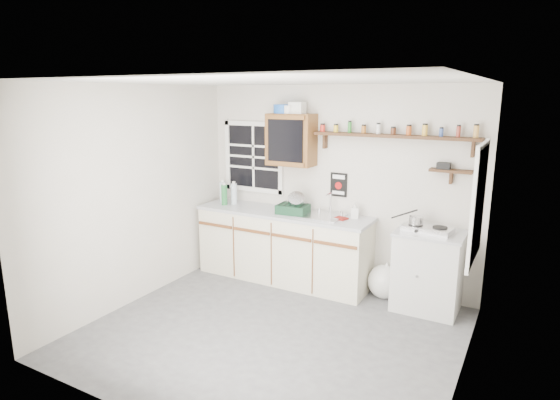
{
  "coord_description": "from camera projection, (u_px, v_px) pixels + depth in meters",
  "views": [
    {
      "loc": [
        2.2,
        -3.78,
        2.38
      ],
      "look_at": [
        -0.21,
        0.55,
        1.26
      ],
      "focal_mm": 30.0,
      "sensor_mm": 36.0,
      "label": 1
    }
  ],
  "objects": [
    {
      "name": "warning_sign",
      "position": [
        339.0,
        185.0,
        5.84
      ],
      "size": [
        0.22,
        0.02,
        0.3
      ],
      "color": "black",
      "rests_on": "wall_back"
    },
    {
      "name": "secondary_shelf",
      "position": [
        449.0,
        170.0,
        5.1
      ],
      "size": [
        0.45,
        0.16,
        0.24
      ],
      "color": "black",
      "rests_on": "wall_back"
    },
    {
      "name": "dish_rack",
      "position": [
        294.0,
        207.0,
        5.85
      ],
      "size": [
        0.4,
        0.31,
        0.28
      ],
      "rotation": [
        0.0,
        0.0,
        0.07
      ],
      "color": "#10321E",
      "rests_on": "main_cabinet"
    },
    {
      "name": "window_back",
      "position": [
        254.0,
        157.0,
        6.37
      ],
      "size": [
        0.93,
        0.03,
        0.98
      ],
      "color": "black",
      "rests_on": "wall_back"
    },
    {
      "name": "trash_bag",
      "position": [
        384.0,
        281.0,
        5.59
      ],
      "size": [
        0.41,
        0.37,
        0.47
      ],
      "color": "silver",
      "rests_on": "floor"
    },
    {
      "name": "saucepan",
      "position": [
        415.0,
        220.0,
        5.17
      ],
      "size": [
        0.38,
        0.18,
        0.16
      ],
      "rotation": [
        0.0,
        0.0,
        -0.1
      ],
      "color": "silver",
      "rests_on": "hotplate"
    },
    {
      "name": "spice_shelf",
      "position": [
        394.0,
        135.0,
        5.31
      ],
      "size": [
        1.91,
        0.18,
        0.35
      ],
      "color": "black",
      "rests_on": "wall_back"
    },
    {
      "name": "room",
      "position": [
        271.0,
        214.0,
        4.52
      ],
      "size": [
        3.64,
        3.24,
        2.54
      ],
      "color": "#48484A",
      "rests_on": "ground"
    },
    {
      "name": "upper_cabinet",
      "position": [
        291.0,
        140.0,
        5.88
      ],
      "size": [
        0.6,
        0.32,
        0.65
      ],
      "color": "brown",
      "rests_on": "wall_back"
    },
    {
      "name": "sink",
      "position": [
        322.0,
        216.0,
        5.72
      ],
      "size": [
        0.52,
        0.44,
        0.29
      ],
      "color": "silver",
      "rests_on": "main_cabinet"
    },
    {
      "name": "main_cabinet",
      "position": [
        283.0,
        246.0,
        6.08
      ],
      "size": [
        2.31,
        0.63,
        0.92
      ],
      "color": "beige",
      "rests_on": "floor"
    },
    {
      "name": "upper_cabinet_clutter",
      "position": [
        288.0,
        109.0,
        5.81
      ],
      "size": [
        0.41,
        0.24,
        0.14
      ],
      "color": "#1B52AF",
      "rests_on": "upper_cabinet"
    },
    {
      "name": "soap_bottle",
      "position": [
        355.0,
        210.0,
        5.63
      ],
      "size": [
        0.11,
        0.11,
        0.2
      ],
      "primitive_type": "imported",
      "rotation": [
        0.0,
        0.0,
        0.31
      ],
      "color": "silver",
      "rests_on": "main_cabinet"
    },
    {
      "name": "water_bottles",
      "position": [
        227.0,
        193.0,
        6.37
      ],
      "size": [
        0.26,
        0.18,
        0.32
      ],
      "color": "#B0C3CE",
      "rests_on": "main_cabinet"
    },
    {
      "name": "hotplate",
      "position": [
        428.0,
        229.0,
        5.12
      ],
      "size": [
        0.55,
        0.34,
        0.08
      ],
      "rotation": [
        0.0,
        0.0,
        -0.13
      ],
      "color": "silver",
      "rests_on": "right_cabinet"
    },
    {
      "name": "rag",
      "position": [
        341.0,
        218.0,
        5.6
      ],
      "size": [
        0.17,
        0.16,
        0.02
      ],
      "primitive_type": "cube",
      "rotation": [
        0.0,
        0.0,
        -0.28
      ],
      "color": "maroon",
      "rests_on": "main_cabinet"
    },
    {
      "name": "right_cabinet",
      "position": [
        428.0,
        271.0,
        5.23
      ],
      "size": [
        0.73,
        0.57,
        0.91
      ],
      "color": "beige",
      "rests_on": "floor"
    },
    {
      "name": "window_right",
      "position": [
        479.0,
        203.0,
        4.09
      ],
      "size": [
        0.03,
        0.78,
        1.08
      ],
      "color": "black",
      "rests_on": "wall_back"
    }
  ]
}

